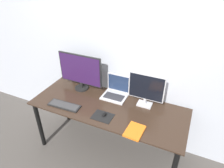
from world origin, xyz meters
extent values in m
cube|color=silver|center=(0.00, 0.79, 1.25)|extent=(7.00, 0.05, 2.50)
cube|color=#332319|center=(0.00, 0.36, 0.75)|extent=(1.88, 0.72, 0.02)
cylinder|color=black|center=(-0.88, 0.06, 0.37)|extent=(0.06, 0.06, 0.74)
cylinder|color=black|center=(-0.88, 0.67, 0.37)|extent=(0.06, 0.06, 0.74)
cylinder|color=black|center=(0.88, 0.67, 0.37)|extent=(0.06, 0.06, 0.74)
cylinder|color=black|center=(-0.50, 0.57, 0.77)|extent=(0.19, 0.19, 0.02)
cylinder|color=black|center=(-0.50, 0.57, 0.82)|extent=(0.04, 0.04, 0.08)
cube|color=black|center=(-0.50, 0.57, 1.05)|extent=(0.61, 0.02, 0.41)
cube|color=#331947|center=(-0.50, 0.56, 1.05)|extent=(0.59, 0.01, 0.39)
cube|color=silver|center=(0.39, 0.57, 0.77)|extent=(0.17, 0.12, 0.02)
cylinder|color=silver|center=(0.39, 0.57, 0.82)|extent=(0.04, 0.04, 0.08)
cube|color=silver|center=(0.39, 0.57, 1.02)|extent=(0.43, 0.02, 0.33)
cube|color=black|center=(0.39, 0.56, 1.02)|extent=(0.40, 0.01, 0.31)
cube|color=silver|center=(-0.01, 0.57, 0.77)|extent=(0.31, 0.25, 0.02)
cube|color=#2D2D33|center=(-0.01, 0.55, 0.78)|extent=(0.25, 0.14, 0.00)
cube|color=silver|center=(-0.01, 0.70, 0.90)|extent=(0.31, 0.01, 0.25)
cube|color=#1E2D4C|center=(-0.01, 0.69, 0.90)|extent=(0.28, 0.00, 0.22)
cube|color=black|center=(-0.48, 0.15, 0.77)|extent=(0.41, 0.15, 0.02)
cube|color=#383838|center=(-0.48, 0.15, 0.78)|extent=(0.37, 0.12, 0.00)
cube|color=black|center=(0.03, 0.16, 0.76)|extent=(0.23, 0.18, 0.00)
ellipsoid|color=black|center=(0.04, 0.18, 0.78)|extent=(0.04, 0.07, 0.03)
cube|color=orange|center=(0.43, 0.09, 0.77)|extent=(0.18, 0.24, 0.02)
cube|color=white|center=(0.43, 0.09, 0.77)|extent=(0.18, 0.23, 0.02)
camera|label=1|loc=(0.84, -1.36, 2.25)|focal=32.00mm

